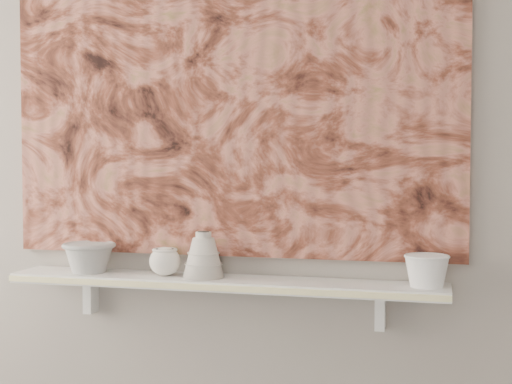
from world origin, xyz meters
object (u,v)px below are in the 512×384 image
(painting, at_px, (229,86))
(bowl_white, at_px, (427,271))
(shelf, at_px, (222,283))
(bowl_grey, at_px, (89,257))
(bell_vessel, at_px, (204,254))
(cup_cream, at_px, (165,261))

(painting, bearing_deg, bowl_white, -7.30)
(shelf, xyz_separation_m, bowl_white, (0.63, 0.00, 0.06))
(bowl_grey, bearing_deg, painting, 9.91)
(painting, bearing_deg, bell_vessel, -127.21)
(cup_cream, xyz_separation_m, bell_vessel, (0.13, 0.00, 0.03))
(cup_cream, xyz_separation_m, bowl_white, (0.82, 0.00, 0.00))
(painting, xyz_separation_m, bowl_grey, (-0.46, -0.08, -0.56))
(painting, bearing_deg, bowl_grey, -170.09)
(painting, relative_size, bell_vessel, 10.29)
(shelf, relative_size, bell_vessel, 9.61)
(painting, height_order, bowl_grey, painting)
(bowl_grey, relative_size, cup_cream, 1.76)
(painting, distance_m, bell_vessel, 0.55)
(bowl_grey, distance_m, bowl_white, 1.09)
(painting, xyz_separation_m, bell_vessel, (-0.06, -0.08, -0.54))
(shelf, distance_m, bowl_white, 0.63)
(painting, bearing_deg, shelf, -90.00)
(bowl_grey, height_order, cup_cream, bowl_grey)
(painting, xyz_separation_m, cup_cream, (-0.19, -0.08, -0.56))
(bowl_grey, relative_size, bell_vessel, 1.21)
(bowl_grey, height_order, bell_vessel, bell_vessel)
(bowl_white, bearing_deg, bowl_grey, 180.00)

